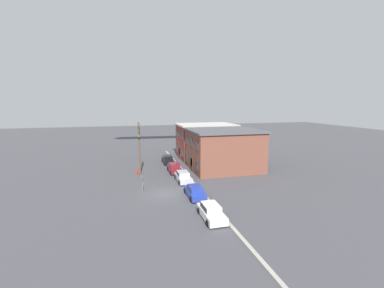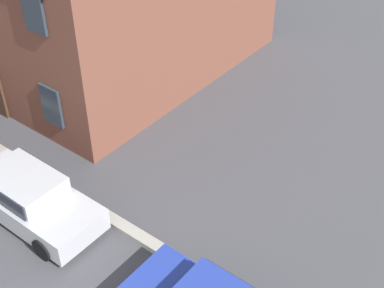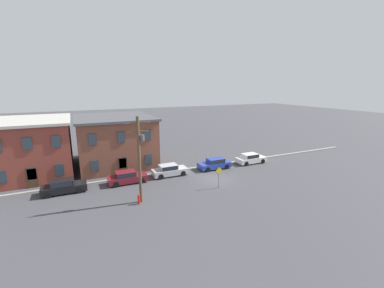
{
  "view_description": "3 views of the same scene",
  "coord_description": "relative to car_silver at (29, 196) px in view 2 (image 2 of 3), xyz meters",
  "views": [
    {
      "loc": [
        30.49,
        -4.57,
        11.28
      ],
      "look_at": [
        -1.27,
        3.76,
        6.0
      ],
      "focal_mm": 24.0,
      "sensor_mm": 36.0,
      "label": 1
    },
    {
      "loc": [
        5.85,
        -2.65,
        11.14
      ],
      "look_at": [
        -0.07,
        5.01,
        3.69
      ],
      "focal_mm": 50.0,
      "sensor_mm": 36.0,
      "label": 2
    },
    {
      "loc": [
        -14.84,
        -25.61,
        11.1
      ],
      "look_at": [
        -0.72,
        4.87,
        3.37
      ],
      "focal_mm": 24.0,
      "sensor_mm": 36.0,
      "label": 3
    }
  ],
  "objects": [
    {
      "name": "kerb_strip",
      "position": [
        4.6,
        1.2,
        -0.67
      ],
      "size": [
        56.0,
        0.36,
        0.16
      ],
      "primitive_type": "cube",
      "color": "#9E998E",
      "rests_on": "ground_plane"
    },
    {
      "name": "car_silver",
      "position": [
        0.0,
        0.0,
        0.0
      ],
      "size": [
        4.4,
        1.92,
        1.43
      ],
      "color": "#B7B7BC",
      "rests_on": "ground_plane"
    }
  ]
}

